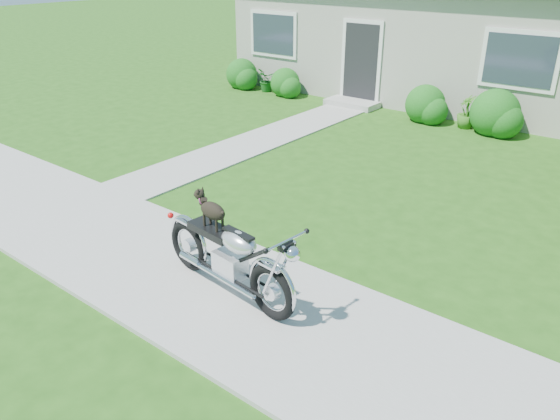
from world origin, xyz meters
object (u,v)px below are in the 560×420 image
object	(u,v)px
potted_plant_right	(467,112)
potted_plant_left	(267,80)
house	(465,15)
motorcycle_with_dog	(229,255)

from	to	relation	value
potted_plant_right	potted_plant_left	bearing A→B (deg)	180.00
potted_plant_left	potted_plant_right	world-z (taller)	potted_plant_right
house	motorcycle_with_dog	size ratio (longest dim) A/B	5.67
potted_plant_left	house	bearing A→B (deg)	38.04
potted_plant_right	house	bearing A→B (deg)	115.69
potted_plant_right	motorcycle_with_dog	world-z (taller)	motorcycle_with_dog
potted_plant_left	motorcycle_with_dog	xyz separation A→B (m)	(6.50, -8.56, 0.22)
potted_plant_left	motorcycle_with_dog	bearing A→B (deg)	-52.80
house	motorcycle_with_dog	bearing A→B (deg)	-80.11
house	potted_plant_right	bearing A→B (deg)	-64.31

